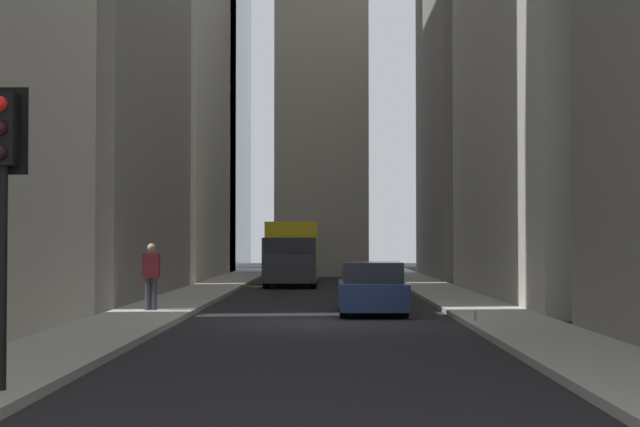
# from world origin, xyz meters

# --- Properties ---
(ground_plane) EXTENTS (135.00, 135.00, 0.00)m
(ground_plane) POSITION_xyz_m (0.00, 0.00, 0.00)
(ground_plane) COLOR black
(sidewalk_right) EXTENTS (90.00, 2.20, 0.14)m
(sidewalk_right) POSITION_xyz_m (0.00, 4.50, 0.07)
(sidewalk_right) COLOR #A8A399
(sidewalk_right) RESTS_ON ground_plane
(sidewalk_left) EXTENTS (90.00, 2.20, 0.14)m
(sidewalk_left) POSITION_xyz_m (0.00, -4.50, 0.07)
(sidewalk_left) COLOR #A8A399
(sidewalk_left) RESTS_ON ground_plane
(building_left_far) EXTENTS (14.64, 10.50, 28.22)m
(building_left_far) POSITION_xyz_m (28.93, -10.59, 14.12)
(building_left_far) COLOR gray
(building_left_far) RESTS_ON ground_plane
(building_right_far) EXTENTS (18.91, 10.50, 29.31)m
(building_right_far) POSITION_xyz_m (28.91, 10.59, 14.67)
(building_right_far) COLOR #B7B2A5
(building_right_far) RESTS_ON ground_plane
(delivery_truck) EXTENTS (6.46, 2.25, 2.84)m
(delivery_truck) POSITION_xyz_m (20.03, 1.40, 1.46)
(delivery_truck) COLOR yellow
(delivery_truck) RESTS_ON ground_plane
(sedan_navy) EXTENTS (4.30, 1.78, 1.42)m
(sedan_navy) POSITION_xyz_m (2.88, -1.40, 0.66)
(sedan_navy) COLOR navy
(sedan_navy) RESTS_ON ground_plane
(traffic_light_foreground) EXTENTS (0.43, 0.52, 3.77)m
(traffic_light_foreground) POSITION_xyz_m (-11.94, 3.83, 2.91)
(traffic_light_foreground) COLOR black
(traffic_light_foreground) RESTS_ON sidewalk_right
(pedestrian) EXTENTS (0.26, 0.44, 1.78)m
(pedestrian) POSITION_xyz_m (2.44, 4.54, 1.11)
(pedestrian) COLOR #33333D
(pedestrian) RESTS_ON sidewalk_right
(discarded_bottle) EXTENTS (0.07, 0.07, 0.27)m
(discarded_bottle) POSITION_xyz_m (-1.35, -3.59, 0.25)
(discarded_bottle) COLOR #999EA3
(discarded_bottle) RESTS_ON sidewalk_left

